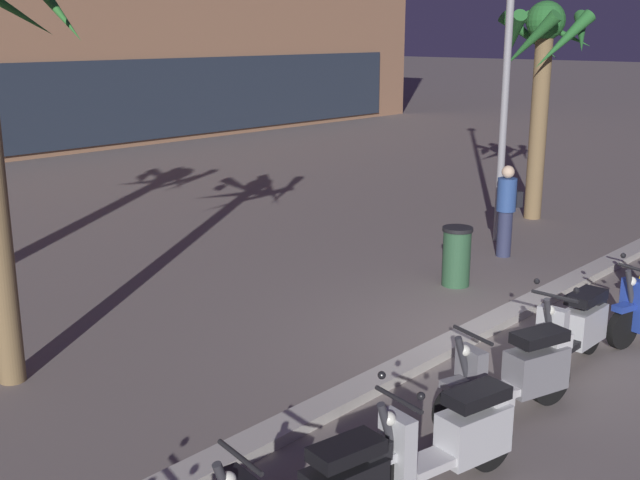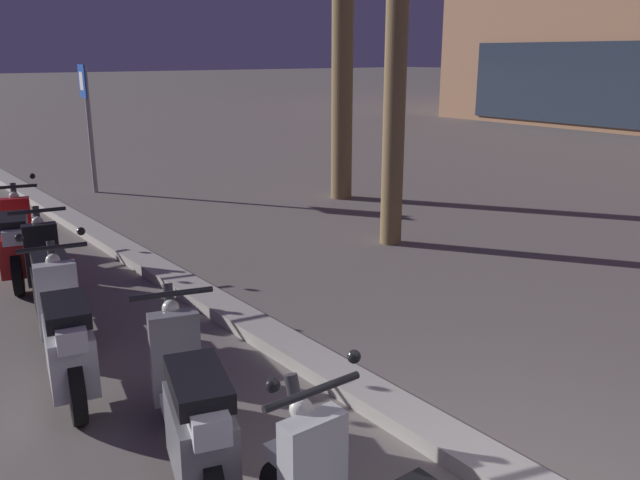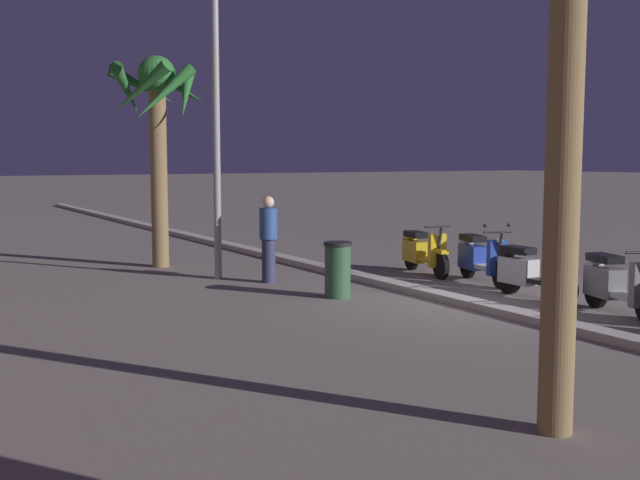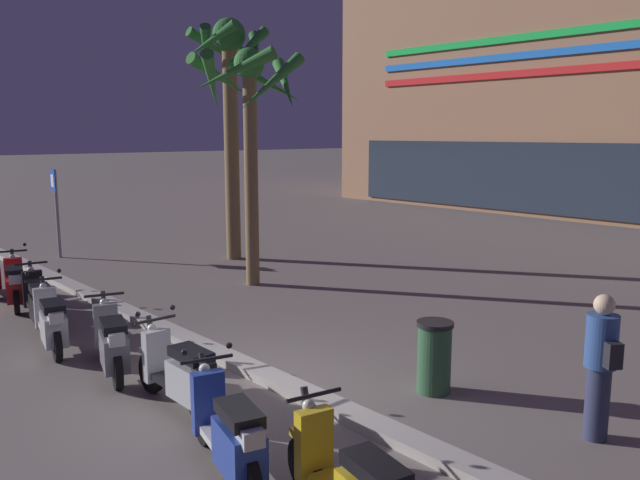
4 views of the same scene
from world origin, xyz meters
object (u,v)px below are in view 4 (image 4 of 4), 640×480
Objects in this scene: scooter_red_far_back at (15,285)px; palm_tree_near_sign at (249,104)px; crossing_sign at (56,203)px; litter_bin at (434,356)px; scooter_grey_gap_after_mid at (112,344)px; pedestrian_by_palm_tree at (600,364)px; scooter_blue_mid_centre at (229,435)px; scooter_silver_tail_end at (180,375)px; scooter_black_mid_front at (39,302)px; scooter_silver_second_in_line at (51,323)px; palm_tree_mid_walkway at (230,85)px.

palm_tree_near_sign is at bearing 72.19° from scooter_red_far_back.
crossing_sign is 12.62m from litter_bin.
pedestrian_by_palm_tree is (5.36, 3.18, 0.41)m from scooter_grey_gap_after_mid.
crossing_sign is (-12.60, 2.94, 1.04)m from scooter_blue_mid_centre.
scooter_red_far_back is 1.06× the size of pedestrian_by_palm_tree.
scooter_grey_gap_after_mid is 4.41m from litter_bin.
scooter_grey_gap_after_mid is at bearing -175.24° from scooter_silver_tail_end.
scooter_grey_gap_after_mid is 0.97× the size of scooter_blue_mid_centre.
scooter_grey_gap_after_mid is 6.67m from palm_tree_near_sign.
scooter_black_mid_front is 1.03× the size of scooter_silver_second_in_line.
scooter_black_mid_front is at bearing 179.23° from scooter_grey_gap_after_mid.
scooter_red_far_back is 4.64m from scooter_grey_gap_after_mid.
palm_tree_near_sign is (-3.17, 4.70, 3.51)m from scooter_grey_gap_after_mid.
litter_bin is (12.58, 0.27, -1.02)m from crossing_sign.
crossing_sign reaches higher than scooter_silver_tail_end.
palm_tree_mid_walkway is at bearing 141.75° from scooter_silver_tail_end.
scooter_blue_mid_centre is 8.95m from palm_tree_near_sign.
pedestrian_by_palm_tree is (8.42, 3.14, 0.43)m from scooter_black_mid_front.
palm_tree_mid_walkway is 12.25m from pedestrian_by_palm_tree.
palm_tree_mid_walkway reaches higher than palm_tree_near_sign.
scooter_silver_second_in_line is 1.10× the size of pedestrian_by_palm_tree.
scooter_red_far_back is 0.99× the size of scooter_silver_tail_end.
scooter_silver_second_in_line is 7.79m from pedestrian_by_palm_tree.
scooter_black_mid_front is 5.85m from palm_tree_near_sign.
scooter_red_far_back reaches higher than scooter_black_mid_front.
scooter_black_mid_front is 0.36× the size of palm_tree_near_sign.
pedestrian_by_palm_tree is (11.30, -2.92, -3.72)m from palm_tree_mid_walkway.
scooter_red_far_back is at bearing 172.90° from scooter_silver_second_in_line.
scooter_silver_second_in_line is at bearing -11.45° from scooter_black_mid_front.
crossing_sign is (-6.18, 2.58, 1.06)m from scooter_black_mid_front.
pedestrian_by_palm_tree reaches higher than scooter_silver_second_in_line.
litter_bin is (1.70, 2.76, 0.03)m from scooter_silver_tail_end.
pedestrian_by_palm_tree is at bearing 60.21° from scooter_blue_mid_centre.
palm_tree_near_sign reaches higher than scooter_grey_gap_after_mid.
scooter_blue_mid_centre is 12.02m from palm_tree_mid_walkway.
litter_bin is at bearing 40.95° from scooter_grey_gap_after_mid.
scooter_silver_second_in_line is (3.03, -0.38, 0.00)m from scooter_red_far_back.
scooter_grey_gap_after_mid is (3.06, -0.04, 0.03)m from scooter_black_mid_front.
pedestrian_by_palm_tree is 2.08m from litter_bin.
scooter_blue_mid_centre is at bearing -14.69° from scooter_silver_tail_end.
scooter_silver_second_in_line is at bearing -171.13° from scooter_grey_gap_after_mid.
scooter_blue_mid_centre is 3.21m from litter_bin.
palm_tree_mid_walkway reaches higher than litter_bin.
scooter_blue_mid_centre is at bearing -13.15° from crossing_sign.
scooter_red_far_back is 8.01m from scooter_blue_mid_centre.
palm_tree_mid_walkway reaches higher than scooter_black_mid_front.
palm_tree_mid_walkway is (-5.94, 6.10, 4.13)m from scooter_grey_gap_after_mid.
litter_bin is (6.51, -1.80, -3.49)m from palm_tree_near_sign.
crossing_sign reaches higher than pedestrian_by_palm_tree.
palm_tree_mid_walkway is (-2.76, 1.40, 0.62)m from palm_tree_near_sign.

